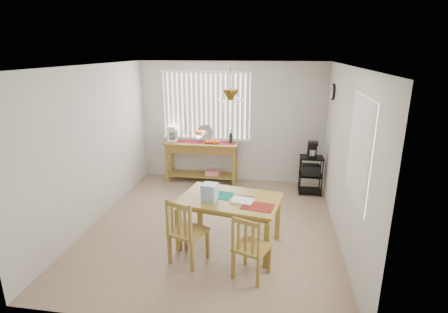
% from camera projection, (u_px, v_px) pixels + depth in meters
% --- Properties ---
extents(ground, '(4.00, 4.50, 0.01)m').
position_uv_depth(ground, '(213.00, 226.00, 5.85)').
color(ground, tan).
extents(room_shell, '(4.20, 4.70, 2.70)m').
position_uv_depth(room_shell, '(212.00, 126.00, 5.36)').
color(room_shell, silver).
rests_on(room_shell, ground).
extents(sideboard, '(1.59, 0.45, 0.89)m').
position_uv_depth(sideboard, '(202.00, 152.00, 7.64)').
color(sideboard, olive).
rests_on(sideboard, ground).
extents(sideboard_items, '(1.51, 0.38, 0.68)m').
position_uv_depth(sideboard_items, '(191.00, 136.00, 7.58)').
color(sideboard_items, maroon).
rests_on(sideboard_items, sideboard).
extents(wire_cart, '(0.46, 0.37, 0.78)m').
position_uv_depth(wire_cart, '(311.00, 171.00, 7.05)').
color(wire_cart, black).
rests_on(wire_cart, ground).
extents(cart_items, '(0.18, 0.22, 0.32)m').
position_uv_depth(cart_items, '(312.00, 150.00, 6.92)').
color(cart_items, black).
rests_on(cart_items, wire_cart).
extents(dining_table, '(1.56, 1.15, 0.76)m').
position_uv_depth(dining_table, '(230.00, 204.00, 5.09)').
color(dining_table, olive).
rests_on(dining_table, ground).
extents(table_items, '(1.08, 0.69, 0.24)m').
position_uv_depth(table_items, '(218.00, 194.00, 4.97)').
color(table_items, '#147362').
rests_on(table_items, dining_table).
extents(chair_left, '(0.57, 0.57, 0.94)m').
position_uv_depth(chair_left, '(186.00, 232.00, 4.72)').
color(chair_left, olive).
rests_on(chair_left, ground).
extents(chair_right, '(0.53, 0.53, 0.88)m').
position_uv_depth(chair_right, '(251.00, 248.00, 4.40)').
color(chair_right, olive).
rests_on(chair_right, ground).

